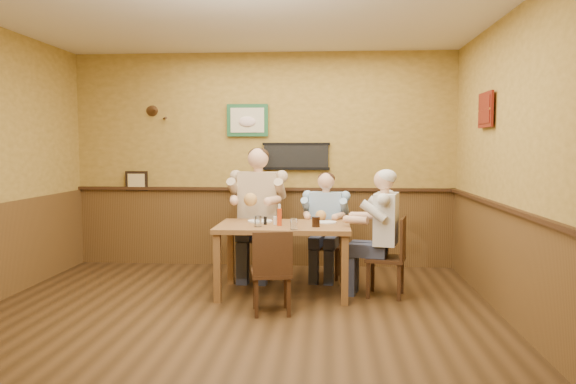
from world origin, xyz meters
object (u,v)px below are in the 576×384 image
at_px(water_glass_mid, 294,224).
at_px(water_glass_left, 258,221).
at_px(chair_near_side, 271,271).
at_px(cola_tumbler, 316,222).
at_px(diner_white_elder, 386,240).
at_px(chair_back_left, 259,236).
at_px(chair_back_right, 326,245).
at_px(diner_tan_shirt, 259,219).
at_px(diner_blue_polo, 326,231).
at_px(chair_right_end, 386,257).
at_px(salt_shaker, 275,220).
at_px(hot_sauce_bottle, 279,216).
at_px(pepper_shaker, 265,221).
at_px(dining_table, 284,233).

bearing_deg(water_glass_mid, water_glass_left, 154.60).
xyz_separation_m(chair_near_side, cola_tumbler, (0.41, 0.54, 0.40)).
bearing_deg(chair_near_side, diner_white_elder, -158.80).
height_order(chair_back_left, chair_back_right, chair_back_left).
xyz_separation_m(chair_back_left, chair_near_side, (0.30, -1.50, -0.09)).
xyz_separation_m(diner_tan_shirt, diner_white_elder, (1.44, -0.81, -0.10)).
xyz_separation_m(chair_back_right, water_glass_left, (-0.70, -0.97, 0.41)).
xyz_separation_m(chair_near_side, diner_blue_polo, (0.51, 1.49, 0.17)).
relative_size(chair_back_left, diner_tan_shirt, 0.70).
distance_m(chair_right_end, diner_tan_shirt, 1.68).
distance_m(diner_blue_polo, salt_shaker, 0.99).
height_order(diner_tan_shirt, diner_blue_polo, diner_tan_shirt).
height_order(diner_white_elder, hot_sauce_bottle, diner_white_elder).
xyz_separation_m(diner_white_elder, salt_shaker, (-1.17, -0.00, 0.19)).
distance_m(chair_back_left, chair_back_right, 0.82).
bearing_deg(chair_near_side, chair_back_left, -88.42).
relative_size(water_glass_mid, hot_sauce_bottle, 0.55).
bearing_deg(chair_near_side, salt_shaker, -97.35).
bearing_deg(pepper_shaker, water_glass_mid, -45.83).
relative_size(hot_sauce_bottle, pepper_shaker, 2.38).
relative_size(diner_tan_shirt, diner_blue_polo, 1.23).
height_order(chair_right_end, diner_tan_shirt, diner_tan_shirt).
bearing_deg(diner_blue_polo, chair_near_side, -100.02).
xyz_separation_m(dining_table, chair_near_side, (-0.06, -0.70, -0.26)).
distance_m(diner_white_elder, water_glass_mid, 1.03).
distance_m(diner_tan_shirt, water_glass_left, 1.00).
bearing_deg(diner_tan_shirt, water_glass_mid, -62.61).
xyz_separation_m(dining_table, cola_tumbler, (0.35, -0.16, 0.14)).
bearing_deg(water_glass_left, salt_shaker, 46.37).
xyz_separation_m(chair_back_right, diner_tan_shirt, (-0.81, 0.01, 0.30)).
relative_size(water_glass_left, hot_sauce_bottle, 0.56).
xyz_separation_m(chair_near_side, water_glass_mid, (0.19, 0.33, 0.41)).
relative_size(diner_tan_shirt, salt_shaker, 16.12).
xyz_separation_m(dining_table, pepper_shaker, (-0.19, -0.04, 0.13)).
relative_size(chair_back_left, salt_shaker, 11.29).
distance_m(chair_back_left, diner_white_elder, 1.66).
height_order(diner_tan_shirt, salt_shaker, diner_tan_shirt).
relative_size(dining_table, chair_near_side, 1.75).
distance_m(chair_near_side, salt_shaker, 0.79).
xyz_separation_m(diner_tan_shirt, pepper_shaker, (0.17, -0.83, 0.09)).
xyz_separation_m(chair_back_right, hot_sauce_bottle, (-0.49, -0.88, 0.45)).
distance_m(dining_table, water_glass_mid, 0.42).
bearing_deg(chair_back_left, water_glass_left, -79.14).
xyz_separation_m(dining_table, chair_back_right, (0.45, 0.78, -0.26)).
bearing_deg(diner_tan_shirt, diner_blue_polo, 3.48).
distance_m(cola_tumbler, hot_sauce_bottle, 0.39).
relative_size(diner_white_elder, water_glass_mid, 10.77).
xyz_separation_m(chair_right_end, pepper_shaker, (-1.27, -0.02, 0.37)).
relative_size(diner_blue_polo, diner_white_elder, 0.95).
xyz_separation_m(diner_white_elder, hot_sauce_bottle, (-1.11, -0.08, 0.25)).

